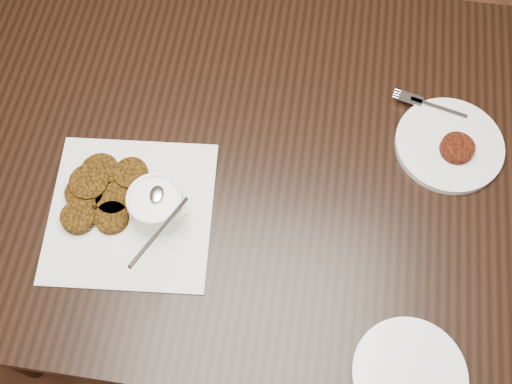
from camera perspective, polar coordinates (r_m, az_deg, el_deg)
floor at (r=1.79m, az=-0.65°, el=-12.96°), size 4.00×4.00×0.00m
table at (r=1.48m, az=1.34°, el=-3.61°), size 1.38×0.89×0.75m
napkin at (r=1.11m, az=-11.76°, el=-1.84°), size 0.32×0.32×0.00m
sauce_ramekin at (r=1.04m, az=-9.69°, el=-0.51°), size 0.13×0.13×0.13m
patty_cluster at (r=1.13m, az=-14.66°, el=-0.03°), size 0.26×0.26×0.02m
plate_with_patty at (r=1.20m, az=17.93°, el=4.45°), size 0.25×0.25×0.03m
plate_empty at (r=1.04m, az=14.33°, el=-16.44°), size 0.21×0.21×0.01m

